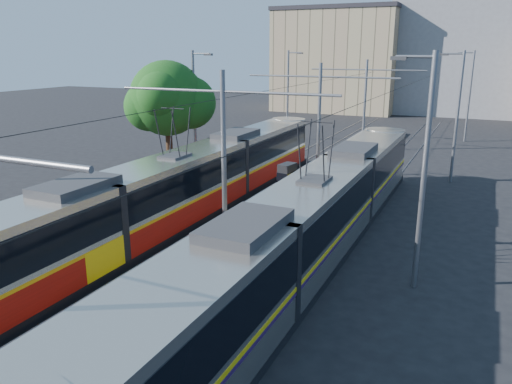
% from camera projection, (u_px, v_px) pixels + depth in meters
% --- Properties ---
extents(ground, '(160.00, 160.00, 0.00)m').
position_uv_depth(ground, '(87.00, 355.00, 13.59)').
color(ground, black).
rests_on(ground, ground).
extents(platform, '(4.00, 50.00, 0.30)m').
position_uv_depth(platform, '(300.00, 193.00, 28.38)').
color(platform, gray).
rests_on(platform, ground).
extents(tactile_strip_left, '(0.70, 50.00, 0.01)m').
position_uv_depth(tactile_strip_left, '(277.00, 188.00, 28.92)').
color(tactile_strip_left, gray).
rests_on(tactile_strip_left, platform).
extents(tactile_strip_right, '(0.70, 50.00, 0.01)m').
position_uv_depth(tactile_strip_right, '(325.00, 194.00, 27.75)').
color(tactile_strip_right, gray).
rests_on(tactile_strip_right, platform).
extents(rails, '(8.71, 70.00, 0.03)m').
position_uv_depth(rails, '(300.00, 196.00, 28.42)').
color(rails, gray).
rests_on(rails, ground).
extents(tram_left, '(2.43, 30.74, 5.50)m').
position_uv_depth(tram_left, '(176.00, 190.00, 23.23)').
color(tram_left, black).
rests_on(tram_left, ground).
extents(tram_right, '(2.43, 29.31, 5.50)m').
position_uv_depth(tram_right, '(313.00, 218.00, 18.97)').
color(tram_right, black).
rests_on(tram_right, ground).
extents(catenary, '(9.20, 70.00, 7.00)m').
position_uv_depth(catenary, '(283.00, 123.00, 24.70)').
color(catenary, slate).
rests_on(catenary, platform).
extents(street_lamps, '(15.18, 38.22, 8.00)m').
position_uv_depth(street_lamps, '(324.00, 114.00, 30.76)').
color(street_lamps, slate).
rests_on(street_lamps, ground).
extents(shelter, '(0.79, 1.11, 2.27)m').
position_uv_depth(shelter, '(287.00, 185.00, 25.05)').
color(shelter, black).
rests_on(shelter, platform).
extents(tree, '(5.12, 4.73, 7.44)m').
position_uv_depth(tree, '(173.00, 100.00, 31.03)').
color(tree, '#382314').
rests_on(tree, ground).
extents(building_left, '(16.32, 12.24, 13.47)m').
position_uv_depth(building_left, '(340.00, 60.00, 68.14)').
color(building_left, tan).
rests_on(building_left, ground).
extents(building_centre, '(18.36, 14.28, 16.96)m').
position_uv_depth(building_centre, '(470.00, 46.00, 64.68)').
color(building_centre, gray).
rests_on(building_centre, ground).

